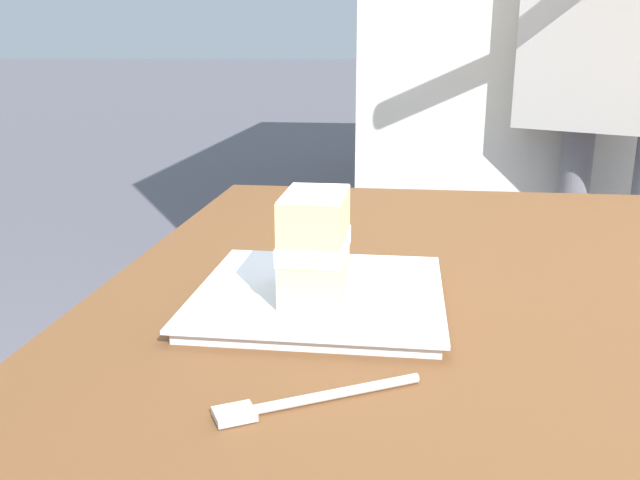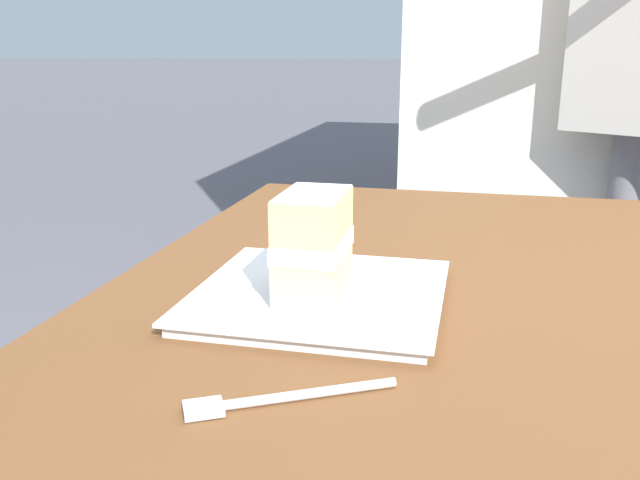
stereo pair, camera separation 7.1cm
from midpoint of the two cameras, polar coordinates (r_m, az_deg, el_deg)
name	(u,v)px [view 2 (the right image)]	position (r m, az deg, el deg)	size (l,w,h in m)	color
patio_table	(561,379)	(0.85, 22.16, -10.97)	(1.11, 1.06, 0.73)	brown
dessert_plate	(320,295)	(0.73, 2.79, -4.78)	(0.26, 0.26, 0.02)	white
cake_slice	(313,244)	(0.69, 2.35, -0.42)	(0.11, 0.07, 0.11)	#EAD18C
dessert_fork	(278,398)	(0.53, 0.26, -13.41)	(0.10, 0.16, 0.01)	silver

